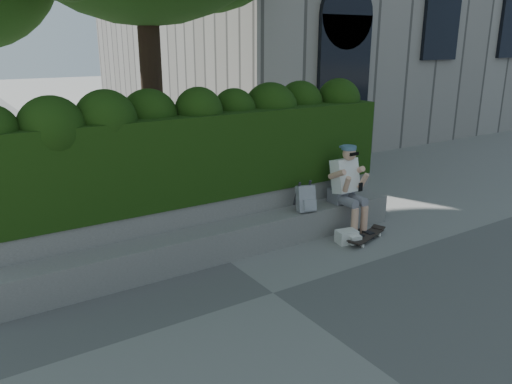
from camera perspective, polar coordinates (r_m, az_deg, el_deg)
ground at (r=6.12m, az=1.96°, el=-11.46°), size 80.00×80.00×0.00m
bench_ledge at (r=6.99m, az=-3.89°, el=-5.71°), size 6.00×0.45×0.45m
planter_wall at (r=7.32m, az=-5.72°, el=-3.41°), size 6.00×0.50×0.75m
hedge at (r=7.24m, az=-6.76°, el=4.37°), size 6.00×1.00×1.20m
person at (r=7.87m, az=10.39°, el=0.73°), size 0.40×0.76×1.38m
skateboard at (r=7.76m, az=12.51°, el=-4.97°), size 0.81×0.43×0.08m
backpack_plaid at (r=7.49m, az=5.71°, el=-0.76°), size 0.29×0.20×0.39m
backpack_ground at (r=7.62m, az=10.32°, el=-5.04°), size 0.34×0.27×0.20m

